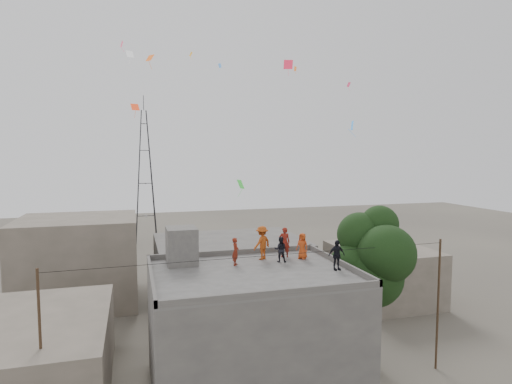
# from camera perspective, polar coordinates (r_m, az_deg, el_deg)

# --- Properties ---
(main_building) EXTENTS (10.00, 8.00, 6.10)m
(main_building) POSITION_cam_1_polar(r_m,az_deg,el_deg) (22.98, -0.60, -17.96)
(main_building) COLOR #4F4D4A
(main_building) RESTS_ON ground
(parapet) EXTENTS (10.00, 8.00, 0.30)m
(parapet) POSITION_cam_1_polar(r_m,az_deg,el_deg) (21.93, -0.61, -10.24)
(parapet) COLOR #4F4D4A
(parapet) RESTS_ON main_building
(stair_head_box) EXTENTS (1.60, 1.80, 2.00)m
(stair_head_box) POSITION_cam_1_polar(r_m,az_deg,el_deg) (23.64, -9.89, -7.08)
(stair_head_box) COLOR #4F4D4A
(stair_head_box) RESTS_ON main_building
(neighbor_west) EXTENTS (8.00, 10.00, 4.00)m
(neighbor_west) POSITION_cam_1_polar(r_m,az_deg,el_deg) (25.10, -28.60, -19.15)
(neighbor_west) COLOR #61594C
(neighbor_west) RESTS_ON ground
(neighbor_north) EXTENTS (12.00, 9.00, 5.00)m
(neighbor_north) POSITION_cam_1_polar(r_m,az_deg,el_deg) (36.50, -3.52, -10.13)
(neighbor_north) COLOR #4F4D4A
(neighbor_north) RESTS_ON ground
(neighbor_northwest) EXTENTS (9.00, 8.00, 7.00)m
(neighbor_northwest) POSITION_cam_1_polar(r_m,az_deg,el_deg) (37.62, -22.58, -8.47)
(neighbor_northwest) COLOR #61594C
(neighbor_northwest) RESTS_ON ground
(neighbor_east) EXTENTS (7.00, 8.00, 4.40)m
(neighbor_east) POSITION_cam_1_polar(r_m,az_deg,el_deg) (37.51, 16.43, -10.38)
(neighbor_east) COLOR #61594C
(neighbor_east) RESTS_ON ground
(tree) EXTENTS (4.90, 4.60, 9.10)m
(tree) POSITION_cam_1_polar(r_m,az_deg,el_deg) (25.40, 15.43, -8.65)
(tree) COLOR black
(tree) RESTS_ON ground
(utility_line) EXTENTS (20.12, 0.62, 7.40)m
(utility_line) POSITION_cam_1_polar(r_m,az_deg,el_deg) (21.71, 1.65, -17.16)
(utility_line) COLOR black
(utility_line) RESTS_ON ground
(transmission_tower) EXTENTS (2.97, 2.97, 20.01)m
(transmission_tower) POSITION_cam_1_polar(r_m,az_deg,el_deg) (60.48, -14.57, 2.04)
(transmission_tower) COLOR black
(transmission_tower) RESTS_ON ground
(person_red_adult) EXTENTS (0.72, 0.57, 1.74)m
(person_red_adult) POSITION_cam_1_polar(r_m,az_deg,el_deg) (24.93, 3.81, -6.69)
(person_red_adult) COLOR maroon
(person_red_adult) RESTS_ON main_building
(person_orange_child) EXTENTS (0.82, 0.85, 1.47)m
(person_orange_child) POSITION_cam_1_polar(r_m,az_deg,el_deg) (24.64, 6.20, -7.17)
(person_orange_child) COLOR #C84516
(person_orange_child) RESTS_ON main_building
(person_dark_child) EXTENTS (0.82, 0.72, 1.40)m
(person_dark_child) POSITION_cam_1_polar(r_m,az_deg,el_deg) (23.84, 3.28, -7.65)
(person_dark_child) COLOR black
(person_dark_child) RESTS_ON main_building
(person_dark_adult) EXTENTS (0.92, 0.41, 1.55)m
(person_dark_adult) POSITION_cam_1_polar(r_m,az_deg,el_deg) (22.54, 10.70, -8.27)
(person_dark_adult) COLOR black
(person_dark_adult) RESTS_ON main_building
(person_orange_adult) EXTENTS (1.41, 1.25, 1.90)m
(person_orange_adult) POSITION_cam_1_polar(r_m,az_deg,el_deg) (24.32, 0.81, -6.79)
(person_orange_adult) COLOR #A54212
(person_orange_adult) RESTS_ON main_building
(person_red_child) EXTENTS (0.55, 0.64, 1.48)m
(person_red_child) POSITION_cam_1_polar(r_m,az_deg,el_deg) (23.15, -2.75, -7.92)
(person_red_child) COLOR maroon
(person_red_child) RESTS_ON main_building
(kites) EXTENTS (16.93, 16.57, 9.67)m
(kites) POSITION_cam_1_polar(r_m,az_deg,el_deg) (28.52, -2.28, 13.98)
(kites) COLOR #F03F19
(kites) RESTS_ON ground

